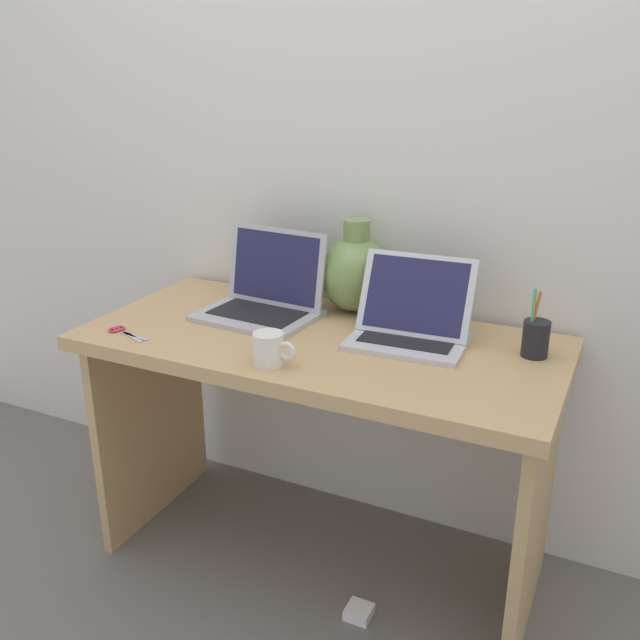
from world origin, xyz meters
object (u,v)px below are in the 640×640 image
object	(u,v)px
coffee_mug	(270,349)
pen_cup	(536,338)
scissors	(123,332)
laptop_left	(266,293)
green_vase	(356,273)
power_brick	(359,612)
laptop_right	(412,319)

from	to	relation	value
coffee_mug	pen_cup	bearing A→B (deg)	30.21
pen_cup	scissors	distance (m)	1.11
laptop_left	green_vase	world-z (taller)	green_vase
pen_cup	power_brick	distance (m)	0.90
laptop_left	scissors	distance (m)	0.42
laptop_right	scissors	world-z (taller)	laptop_right
coffee_mug	power_brick	distance (m)	0.80
green_vase	scissors	distance (m)	0.69
green_vase	coffee_mug	size ratio (longest dim) A/B	2.46
laptop_left	coffee_mug	size ratio (longest dim) A/B	3.09
coffee_mug	power_brick	xyz separation A→B (m)	(0.23, 0.05, -0.77)
scissors	power_brick	xyz separation A→B (m)	(0.71, 0.04, -0.73)
coffee_mug	power_brick	world-z (taller)	coffee_mug
laptop_right	power_brick	distance (m)	0.82
pen_cup	scissors	world-z (taller)	pen_cup
laptop_left	coffee_mug	world-z (taller)	laptop_left
green_vase	power_brick	xyz separation A→B (m)	(0.20, -0.42, -0.84)
green_vase	coffee_mug	bearing A→B (deg)	-94.09
pen_cup	green_vase	bearing A→B (deg)	166.94
laptop_left	power_brick	distance (m)	0.94
pen_cup	scissors	size ratio (longest dim) A/B	1.20
green_vase	pen_cup	bearing A→B (deg)	-13.06
laptop_right	pen_cup	distance (m)	0.32
laptop_right	pen_cup	bearing A→B (deg)	6.03
green_vase	pen_cup	xyz separation A→B (m)	(0.55, -0.13, -0.07)
laptop_left	green_vase	bearing A→B (deg)	32.11
power_brick	laptop_left	bearing A→B (deg)	147.45
coffee_mug	green_vase	bearing A→B (deg)	85.91
laptop_left	scissors	bearing A→B (deg)	-131.80
laptop_right	pen_cup	xyz separation A→B (m)	(0.32, 0.03, -0.01)
scissors	coffee_mug	bearing A→B (deg)	-1.23
laptop_left	coffee_mug	xyz separation A→B (m)	(0.19, -0.32, -0.02)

